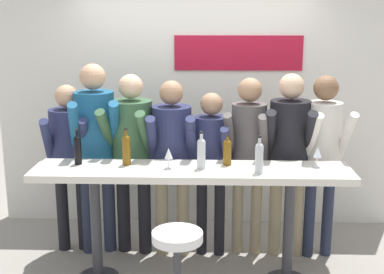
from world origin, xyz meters
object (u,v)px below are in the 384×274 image
at_px(wine_bottle_0, 78,148).
at_px(wine_bottle_4, 259,156).
at_px(person_center_right, 211,156).
at_px(person_rightmost, 323,146).
at_px(person_center_left, 132,145).
at_px(person_far_right, 289,146).
at_px(person_right, 248,146).
at_px(bar_stool, 177,263).
at_px(wine_bottle_3, 201,152).
at_px(person_left, 95,138).
at_px(wine_glass_0, 169,154).
at_px(person_center, 172,150).
at_px(wine_glass_1, 317,153).
at_px(wine_bottle_2, 227,151).
at_px(wine_bottle_1, 126,148).
at_px(person_far_left, 69,150).
at_px(tasting_table, 192,187).

bearing_deg(wine_bottle_0, wine_bottle_4, -7.69).
height_order(person_center_right, person_rightmost, person_rightmost).
bearing_deg(person_center_left, person_far_right, 9.06).
height_order(person_center_left, person_right, person_center_left).
xyz_separation_m(bar_stool, wine_bottle_0, (-0.89, 0.75, 0.68)).
distance_m(person_center_left, wine_bottle_3, 0.87).
distance_m(person_left, person_center_left, 0.35).
bearing_deg(wine_bottle_4, wine_glass_0, 172.03).
relative_size(person_center, wine_glass_1, 9.58).
xyz_separation_m(person_right, wine_bottle_3, (-0.43, -0.57, 0.10)).
bearing_deg(person_left, person_rightmost, -11.71).
relative_size(person_center, person_far_right, 0.96).
relative_size(wine_bottle_3, wine_glass_1, 1.80).
bearing_deg(person_far_right, person_left, -174.37).
height_order(person_far_right, wine_bottle_0, person_far_right).
bearing_deg(wine_bottle_2, wine_bottle_1, -178.34).
bearing_deg(person_far_left, wine_glass_0, -38.75).
relative_size(person_rightmost, wine_bottle_2, 6.61).
bearing_deg(wine_glass_1, wine_bottle_0, 179.41).
relative_size(bar_stool, person_right, 0.43).
height_order(person_center, person_center_right, person_center).
bearing_deg(wine_bottle_3, tasting_table, 173.41).
xyz_separation_m(person_far_left, wine_bottle_2, (1.49, -0.48, 0.14)).
distance_m(person_right, wine_glass_0, 0.91).
bearing_deg(wine_bottle_2, person_far_left, 162.06).
height_order(person_center, wine_bottle_2, person_center).
bearing_deg(person_left, person_right, -10.42).
xyz_separation_m(wine_bottle_0, wine_glass_1, (2.03, -0.02, -0.01)).
bearing_deg(person_center_left, wine_bottle_4, -20.83).
relative_size(bar_stool, person_center_left, 0.42).
bearing_deg(person_far_left, person_center_right, -10.30).
relative_size(person_far_right, wine_bottle_3, 5.53).
distance_m(person_far_right, wine_glass_1, 0.50).
relative_size(wine_glass_0, wine_glass_1, 1.00).
bearing_deg(person_rightmost, person_center, 173.66).
relative_size(person_center_left, wine_bottle_4, 5.60).
height_order(bar_stool, person_center, person_center).
xyz_separation_m(tasting_table, wine_bottle_0, (-0.98, 0.09, 0.30)).
relative_size(person_center, wine_bottle_1, 5.28).
xyz_separation_m(bar_stool, person_far_left, (-1.10, 1.25, 0.52)).
height_order(wine_bottle_3, wine_glass_0, wine_bottle_3).
bearing_deg(person_rightmost, person_far_right, 171.67).
height_order(person_far_right, wine_bottle_4, person_far_right).
xyz_separation_m(person_right, wine_bottle_0, (-1.49, -0.48, 0.09)).
bearing_deg(wine_bottle_4, person_left, 155.66).
bearing_deg(tasting_table, person_right, 47.88).
distance_m(person_center_left, person_far_right, 1.46).
height_order(wine_bottle_4, wine_glass_0, wine_bottle_4).
height_order(tasting_table, person_rightmost, person_rightmost).
relative_size(person_center, person_rightmost, 0.97).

